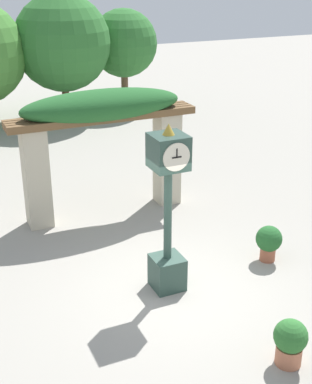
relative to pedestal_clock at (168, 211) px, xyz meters
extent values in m
plane|color=gray|center=(0.06, -0.10, -1.55)|extent=(60.00, 60.00, 0.00)
cube|color=#2D473D|center=(0.00, 0.00, -1.24)|extent=(0.55, 0.55, 0.63)
cylinder|color=#2D473D|center=(0.00, 0.00, -0.09)|extent=(0.14, 0.14, 1.68)
cylinder|color=gold|center=(0.00, 0.00, 0.77)|extent=(0.23, 0.23, 0.04)
cube|color=#2D473D|center=(0.00, 0.00, 1.09)|extent=(0.58, 0.58, 0.58)
cylinder|color=beige|center=(0.00, -0.30, 1.09)|extent=(0.48, 0.02, 0.48)
cylinder|color=beige|center=(0.00, 0.30, 1.09)|extent=(0.48, 0.02, 0.48)
cube|color=black|center=(0.00, -0.32, 1.09)|extent=(0.17, 0.01, 0.02)
cube|color=black|center=(0.00, -0.32, 1.16)|extent=(0.02, 0.01, 0.15)
cone|color=gold|center=(0.00, 0.00, 1.47)|extent=(0.20, 0.20, 0.19)
cube|color=#BCB299|center=(-1.54, 3.53, -0.41)|extent=(0.53, 0.53, 2.28)
cube|color=#BCB299|center=(1.66, 3.53, -0.41)|extent=(0.53, 0.53, 2.28)
cube|color=brown|center=(0.06, 3.26, 0.81)|extent=(4.33, 0.14, 0.16)
cube|color=brown|center=(0.06, 3.44, 0.81)|extent=(4.33, 0.14, 0.16)
cube|color=brown|center=(0.06, 3.62, 0.81)|extent=(4.33, 0.14, 0.16)
cube|color=brown|center=(0.06, 3.79, 0.81)|extent=(4.33, 0.14, 0.16)
ellipsoid|color=#235B28|center=(0.06, 3.53, 1.07)|extent=(3.70, 1.13, 0.70)
cylinder|color=#9E563D|center=(2.26, 0.05, -1.41)|extent=(0.31, 0.31, 0.29)
sphere|color=#235B28|center=(2.26, 0.05, -1.07)|extent=(0.53, 0.53, 0.53)
cylinder|color=#B26B4C|center=(0.76, -2.60, -1.40)|extent=(0.39, 0.39, 0.31)
sphere|color=#2D6B2D|center=(0.76, -2.60, -1.06)|extent=(0.51, 0.51, 0.51)
cylinder|color=brown|center=(1.57, 12.44, -0.77)|extent=(0.28, 0.28, 1.57)
sphere|color=#2D6B2D|center=(1.57, 12.44, 1.27)|extent=(3.60, 3.60, 3.60)
cylinder|color=brown|center=(4.18, 12.88, -0.72)|extent=(0.28, 0.28, 1.68)
sphere|color=#2D6B2D|center=(4.18, 12.88, 1.06)|extent=(2.68, 2.68, 2.68)
camera|label=1|loc=(-3.65, -7.58, 3.94)|focal=50.00mm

